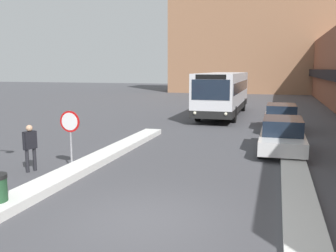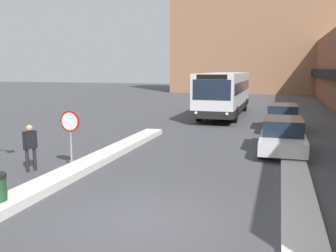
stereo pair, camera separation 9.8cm
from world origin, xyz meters
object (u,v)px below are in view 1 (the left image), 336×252
object	(u,v)px
city_bus	(223,92)
pedestrian	(30,144)
stop_sign	(70,127)
parked_car_middle	(281,117)
parked_car_front	(282,135)

from	to	relation	value
city_bus	pedestrian	bearing A→B (deg)	-103.44
city_bus	stop_sign	bearing A→B (deg)	-100.20
stop_sign	pedestrian	distance (m)	1.46
pedestrian	parked_car_middle	bearing A→B (deg)	-14.26
city_bus	pedestrian	size ratio (longest dim) A/B	7.08
parked_car_front	pedestrian	bearing A→B (deg)	-145.60
city_bus	parked_car_front	xyz separation A→B (m)	(4.22, -11.92, -1.05)
city_bus	parked_car_middle	size ratio (longest dim) A/B	2.53
parked_car_middle	stop_sign	world-z (taller)	stop_sign
city_bus	stop_sign	distance (m)	17.29
pedestrian	parked_car_front	bearing A→B (deg)	-34.50
stop_sign	pedestrian	size ratio (longest dim) A/B	1.27
parked_car_front	stop_sign	distance (m)	8.91
city_bus	parked_car_front	distance (m)	12.69
parked_car_front	pedestrian	xyz separation A→B (m)	(-8.45, -5.79, 0.27)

